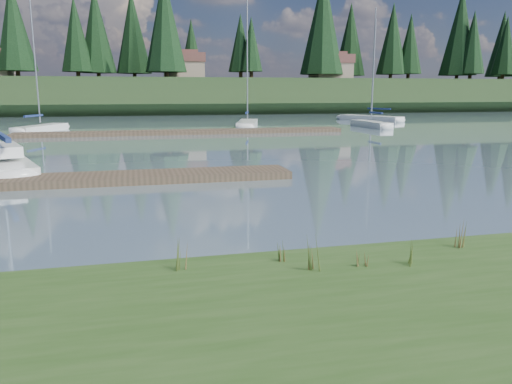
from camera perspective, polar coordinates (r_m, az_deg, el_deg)
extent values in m
plane|color=#77919F|center=(40.70, -10.88, 6.48)|extent=(200.00, 200.00, 0.00)
cube|color=#203419|center=(83.54, -12.48, 10.62)|extent=(200.00, 20.00, 5.00)
cube|color=white|center=(24.49, -26.94, 2.72)|extent=(4.25, 8.02, 0.70)
cube|color=navy|center=(23.19, -26.93, 5.62)|extent=(1.35, 3.45, 0.20)
cube|color=white|center=(23.96, -26.99, 4.32)|extent=(2.11, 3.11, 0.45)
cube|color=#4C3D2C|center=(19.89, -19.33, 1.36)|extent=(16.00, 2.00, 0.30)
cube|color=#4C3D2C|center=(40.83, -8.06, 6.80)|extent=(26.00, 2.20, 0.30)
cube|color=white|center=(46.08, -23.38, 6.59)|extent=(3.77, 6.48, 0.70)
ellipsoid|color=white|center=(48.82, -21.40, 6.97)|extent=(1.95, 2.15, 0.70)
cylinder|color=silver|center=(46.03, -23.94, 13.52)|extent=(0.12, 0.12, 10.01)
cube|color=navy|center=(45.27, -24.08, 7.96)|extent=(1.15, 2.44, 0.20)
cube|color=white|center=(48.33, -0.98, 7.71)|extent=(3.65, 7.66, 0.70)
ellipsoid|color=white|center=(52.06, -0.76, 7.99)|extent=(2.12, 2.40, 0.70)
cylinder|color=silver|center=(48.32, -1.00, 15.22)|extent=(0.12, 0.12, 11.50)
cube|color=navy|center=(47.25, -1.05, 9.06)|extent=(0.99, 2.92, 0.20)
cube|color=white|center=(49.14, 13.01, 7.48)|extent=(1.55, 5.93, 0.70)
ellipsoid|color=white|center=(51.74, 11.45, 7.74)|extent=(1.34, 1.65, 0.70)
cylinder|color=silver|center=(49.07, 13.29, 13.45)|extent=(0.12, 0.12, 9.08)
cube|color=navy|center=(48.37, 13.53, 8.80)|extent=(0.28, 2.35, 0.20)
cube|color=white|center=(59.93, 12.98, 8.16)|extent=(5.15, 7.82, 0.70)
ellipsoid|color=white|center=(62.36, 10.06, 8.40)|extent=(2.50, 2.69, 0.70)
cylinder|color=silver|center=(59.93, 13.27, 14.32)|extent=(0.12, 0.12, 11.73)
cube|color=navy|center=(59.25, 13.87, 9.23)|extent=(1.59, 2.88, 0.20)
cone|color=#475B23|center=(8.78, 6.06, -7.00)|extent=(0.03, 0.03, 0.61)
cone|color=brown|center=(8.78, 6.88, -7.45)|extent=(0.03, 0.03, 0.49)
cone|color=#475B23|center=(8.82, 6.37, -6.71)|extent=(0.03, 0.03, 0.68)
cone|color=brown|center=(8.83, 6.97, -7.54)|extent=(0.03, 0.03, 0.43)
cone|color=#475B23|center=(8.73, 6.35, -7.34)|extent=(0.03, 0.03, 0.55)
cone|color=#475B23|center=(9.27, 2.66, -6.66)|extent=(0.03, 0.03, 0.39)
cone|color=brown|center=(9.25, 3.44, -6.97)|extent=(0.03, 0.03, 0.31)
cone|color=#475B23|center=(9.31, 2.97, -6.46)|extent=(0.03, 0.03, 0.43)
cone|color=brown|center=(9.30, 3.55, -6.99)|extent=(0.03, 0.03, 0.27)
cone|color=#475B23|center=(9.21, 2.92, -6.92)|extent=(0.03, 0.03, 0.35)
cone|color=#475B23|center=(9.41, 17.10, -6.45)|extent=(0.03, 0.03, 0.53)
cone|color=brown|center=(9.43, 17.87, -6.81)|extent=(0.03, 0.03, 0.42)
cone|color=#475B23|center=(9.46, 17.33, -6.21)|extent=(0.03, 0.03, 0.58)
cone|color=brown|center=(9.49, 17.89, -6.87)|extent=(0.03, 0.03, 0.37)
cone|color=#475B23|center=(9.37, 17.44, -6.73)|extent=(0.03, 0.03, 0.48)
cone|color=#475B23|center=(8.90, -8.94, -7.02)|extent=(0.03, 0.03, 0.56)
cone|color=brown|center=(8.86, -8.18, -7.46)|extent=(0.03, 0.03, 0.45)
cone|color=#475B23|center=(8.93, -8.58, -6.76)|extent=(0.03, 0.03, 0.61)
cone|color=brown|center=(8.91, -8.01, -7.53)|extent=(0.03, 0.03, 0.39)
cone|color=#475B23|center=(8.84, -8.76, -7.34)|extent=(0.03, 0.03, 0.50)
cone|color=#475B23|center=(9.16, 11.56, -7.23)|extent=(0.03, 0.03, 0.36)
cone|color=brown|center=(9.16, 12.36, -7.51)|extent=(0.03, 0.03, 0.29)
cone|color=#475B23|center=(9.20, 11.82, -7.03)|extent=(0.03, 0.03, 0.39)
cone|color=brown|center=(9.21, 12.42, -7.52)|extent=(0.03, 0.03, 0.25)
cone|color=#475B23|center=(9.11, 11.88, -7.48)|extent=(0.03, 0.03, 0.32)
cone|color=#475B23|center=(10.82, 21.98, -4.46)|extent=(0.03, 0.03, 0.53)
cone|color=brown|center=(10.84, 22.65, -4.77)|extent=(0.03, 0.03, 0.42)
cone|color=#475B23|center=(10.87, 22.16, -4.26)|extent=(0.03, 0.03, 0.58)
cone|color=brown|center=(10.90, 22.64, -4.84)|extent=(0.03, 0.03, 0.37)
cone|color=#475B23|center=(10.78, 22.30, -4.70)|extent=(0.03, 0.03, 0.48)
cube|color=#33281C|center=(9.72, -1.21, -8.75)|extent=(60.00, 0.50, 0.14)
cylinder|color=#382619|center=(82.94, -19.65, 12.58)|extent=(0.60, 0.60, 1.80)
cone|color=black|center=(83.32, -19.93, 16.60)|extent=(4.84, 4.84, 11.00)
cylinder|color=#382619|center=(76.71, -10.16, 13.20)|extent=(0.60, 0.60, 1.80)
cone|color=black|center=(77.27, -10.36, 18.54)|extent=(6.16, 6.16, 14.00)
cylinder|color=#382619|center=(82.31, -1.75, 13.24)|extent=(0.60, 0.60, 1.80)
cone|color=black|center=(82.60, -1.78, 16.67)|extent=(3.96, 3.96, 9.00)
cylinder|color=#382619|center=(84.06, 7.48, 13.12)|extent=(0.60, 0.60, 1.80)
cone|color=black|center=(84.69, 7.63, 18.60)|extent=(7.04, 7.04, 16.00)
cylinder|color=#382619|center=(92.63, 15.11, 12.67)|extent=(0.60, 0.60, 1.80)
cone|color=black|center=(93.01, 15.32, 16.55)|extent=(5.28, 5.28, 12.00)
cylinder|color=#382619|center=(96.21, 23.25, 12.09)|extent=(0.60, 0.60, 1.80)
cone|color=black|center=(96.52, 23.52, 15.42)|extent=(4.62, 4.62, 10.50)
cube|color=gray|center=(81.95, -8.25, 13.49)|extent=(6.00, 5.00, 2.80)
cube|color=brown|center=(82.05, -8.29, 14.95)|extent=(6.30, 5.30, 1.40)
cube|color=brown|center=(82.10, -8.31, 15.51)|extent=(4.20, 3.60, 0.70)
cube|color=gray|center=(85.74, 8.52, 13.39)|extent=(6.00, 5.00, 2.80)
cube|color=brown|center=(85.83, 8.57, 14.79)|extent=(6.30, 5.30, 1.40)
cube|color=brown|center=(85.89, 8.58, 15.32)|extent=(4.20, 3.60, 0.70)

